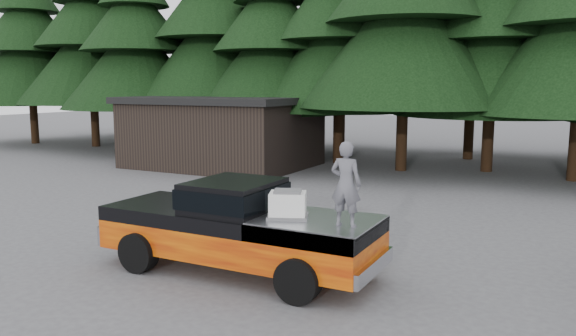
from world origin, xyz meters
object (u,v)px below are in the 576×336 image
at_px(air_compressor, 288,206).
at_px(man_on_bed, 346,184).
at_px(utility_building, 223,131).
at_px(pickup_truck, 239,241).

xyz_separation_m(air_compressor, man_on_bed, (1.23, -0.11, 0.54)).
bearing_deg(utility_building, air_compressor, -51.69).
height_order(pickup_truck, man_on_bed, man_on_bed).
distance_m(man_on_bed, utility_building, 17.33).
height_order(air_compressor, utility_building, utility_building).
bearing_deg(air_compressor, pickup_truck, 149.78).
relative_size(pickup_truck, utility_building, 0.71).
distance_m(pickup_truck, man_on_bed, 2.87).
relative_size(man_on_bed, utility_building, 0.18).
height_order(air_compressor, man_on_bed, man_on_bed).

